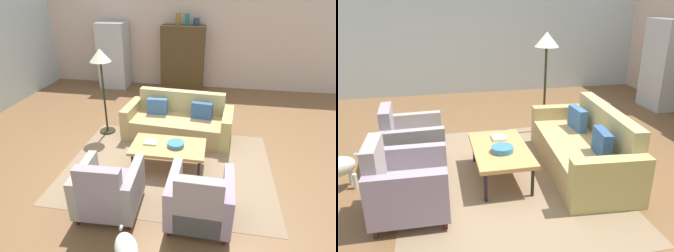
{
  "view_description": "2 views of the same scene",
  "coord_description": "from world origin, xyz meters",
  "views": [
    {
      "loc": [
        0.68,
        -4.04,
        2.75
      ],
      "look_at": [
        -0.09,
        0.31,
        0.55
      ],
      "focal_mm": 30.17,
      "sensor_mm": 36.0,
      "label": 1
    },
    {
      "loc": [
        3.89,
        -0.9,
        2.21
      ],
      "look_at": [
        -0.01,
        -0.06,
        0.72
      ],
      "focal_mm": 36.26,
      "sensor_mm": 36.0,
      "label": 2
    }
  ],
  "objects": [
    {
      "name": "wall_back",
      "position": [
        0.0,
        4.34,
        1.4
      ],
      "size": [
        8.94,
        0.12,
        2.8
      ],
      "primitive_type": "cube",
      "color": "beige",
      "rests_on": "ground"
    },
    {
      "name": "area_rug",
      "position": [
        -0.01,
        -0.08,
        0.0
      ],
      "size": [
        3.4,
        2.6,
        0.01
      ],
      "primitive_type": "cube",
      "color": "#876D52",
      "rests_on": "ground"
    },
    {
      "name": "coffee_table",
      "position": [
        -0.01,
        -0.13,
        0.39
      ],
      "size": [
        1.2,
        0.7,
        0.43
      ],
      "color": "black",
      "rests_on": "ground"
    },
    {
      "name": "book_stack",
      "position": [
        -0.31,
        -0.1,
        0.44
      ],
      "size": [
        0.22,
        0.19,
        0.03
      ],
      "color": "beige",
      "rests_on": "coffee_table"
    },
    {
      "name": "vase_tall",
      "position": [
        -0.46,
        3.99,
        1.96
      ],
      "size": [
        0.13,
        0.13,
        0.31
      ],
      "primitive_type": "cylinder",
      "color": "olive",
      "rests_on": "cabinet"
    },
    {
      "name": "couch",
      "position": [
        -0.0,
        1.05,
        0.29
      ],
      "size": [
        2.16,
        1.06,
        0.86
      ],
      "rotation": [
        0.0,
        0.0,
        3.07
      ],
      "color": "tan",
      "rests_on": "ground"
    },
    {
      "name": "ground_plane",
      "position": [
        0.0,
        0.0,
        0.0
      ],
      "size": [
        10.73,
        10.73,
        0.0
      ],
      "primitive_type": "plane",
      "color": "brown"
    },
    {
      "name": "armchair_right",
      "position": [
        0.59,
        -1.3,
        0.34
      ],
      "size": [
        0.81,
        0.81,
        0.88
      ],
      "rotation": [
        0.0,
        0.0,
        -0.02
      ],
      "color": "#352422",
      "rests_on": "ground"
    },
    {
      "name": "refrigerator",
      "position": [
        -2.33,
        3.89,
        0.93
      ],
      "size": [
        0.8,
        0.73,
        1.85
      ],
      "color": "#B7BABF",
      "rests_on": "ground"
    },
    {
      "name": "floor_lamp",
      "position": [
        -1.49,
        0.94,
        1.44
      ],
      "size": [
        0.4,
        0.4,
        1.72
      ],
      "color": "black",
      "rests_on": "ground"
    },
    {
      "name": "fruit_bowl",
      "position": [
        0.12,
        -0.13,
        0.46
      ],
      "size": [
        0.28,
        0.28,
        0.07
      ],
      "primitive_type": "cylinder",
      "color": "teal",
      "rests_on": "coffee_table"
    },
    {
      "name": "cabinet",
      "position": [
        -0.31,
        3.99,
        0.9
      ],
      "size": [
        1.2,
        0.51,
        1.8
      ],
      "color": "#49341B",
      "rests_on": "ground"
    },
    {
      "name": "armchair_left",
      "position": [
        -0.6,
        -1.3,
        0.34
      ],
      "size": [
        0.84,
        0.84,
        0.88
      ],
      "rotation": [
        0.0,
        0.0,
        0.04
      ],
      "color": "black",
      "rests_on": "ground"
    },
    {
      "name": "vase_round",
      "position": [
        -0.21,
        3.99,
        1.95
      ],
      "size": [
        0.12,
        0.12,
        0.3
      ],
      "primitive_type": "cylinder",
      "color": "#1C706E",
      "rests_on": "cabinet"
    },
    {
      "name": "vase_small",
      "position": [
        0.04,
        3.99,
        1.9
      ],
      "size": [
        0.17,
        0.17,
        0.19
      ],
      "primitive_type": "cylinder",
      "color": "navy",
      "rests_on": "cabinet"
    }
  ]
}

